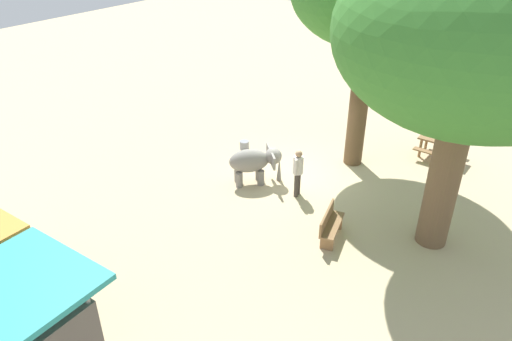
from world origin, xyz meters
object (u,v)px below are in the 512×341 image
at_px(shade_tree_main, 476,37).
at_px(feed_bucket, 244,145).
at_px(picnic_table_near, 440,144).
at_px(wooden_bench, 330,224).
at_px(elephant, 255,162).
at_px(person_handler, 298,170).

xyz_separation_m(shade_tree_main, feed_bucket, (7.67, -1.74, -5.52)).
height_order(picnic_table_near, feed_bucket, picnic_table_near).
bearing_deg(feed_bucket, picnic_table_near, -151.92).
height_order(wooden_bench, picnic_table_near, wooden_bench).
bearing_deg(shade_tree_main, wooden_bench, 31.72).
bearing_deg(shade_tree_main, elephant, 1.41).
bearing_deg(feed_bucket, elephant, 133.22).
bearing_deg(feed_bucket, wooden_bench, 148.35).
distance_m(wooden_bench, picnic_table_near, 6.77).
bearing_deg(picnic_table_near, person_handler, -117.42).
distance_m(elephant, shade_tree_main, 7.66).
xyz_separation_m(elephant, picnic_table_near, (-4.66, -5.32, -0.21)).
distance_m(elephant, feed_bucket, 2.67).
distance_m(picnic_table_near, feed_bucket, 7.30).
xyz_separation_m(elephant, shade_tree_main, (-5.90, -0.15, 4.88)).
distance_m(wooden_bench, feed_bucket, 6.18).
bearing_deg(picnic_table_near, wooden_bench, -96.93).
height_order(shade_tree_main, picnic_table_near, shade_tree_main).
xyz_separation_m(person_handler, feed_bucket, (3.36, -1.77, -0.79)).
xyz_separation_m(person_handler, picnic_table_near, (-3.07, -5.20, -0.36)).
height_order(shade_tree_main, wooden_bench, shade_tree_main).
xyz_separation_m(person_handler, wooden_bench, (-1.89, 1.46, -0.48)).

